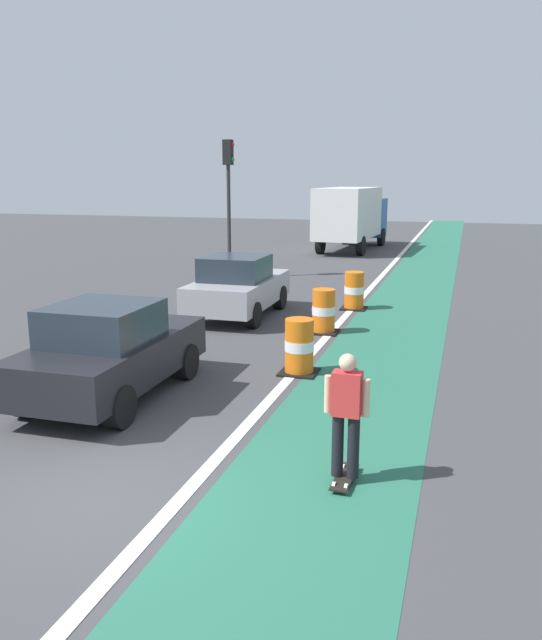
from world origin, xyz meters
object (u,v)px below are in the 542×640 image
(traffic_barrel_mid, at_px, (324,312))
(parked_sedan_nearest, at_px, (110,351))
(parked_sedan_second, at_px, (238,287))
(delivery_truck_down_block, at_px, (352,215))
(skateboarder_on_lane, at_px, (346,414))
(traffic_barrel_front, at_px, (299,347))
(traffic_barrel_back, at_px, (354,291))
(traffic_light_corner, at_px, (229,184))

(traffic_barrel_mid, bearing_deg, parked_sedan_nearest, -113.72)
(parked_sedan_second, relative_size, delivery_truck_down_block, 0.53)
(traffic_barrel_mid, bearing_deg, parked_sedan_second, 156.68)
(skateboarder_on_lane, relative_size, traffic_barrel_front, 1.55)
(traffic_barrel_front, distance_m, traffic_barrel_back, 6.51)
(parked_sedan_nearest, height_order, parked_sedan_second, same)
(parked_sedan_second, relative_size, traffic_barrel_front, 3.79)
(traffic_light_corner, bearing_deg, skateboarder_on_lane, -64.37)
(parked_sedan_nearest, height_order, delivery_truck_down_block, delivery_truck_down_block)
(traffic_barrel_front, height_order, traffic_barrel_back, same)
(traffic_barrel_back, distance_m, traffic_light_corner, 7.69)
(skateboarder_on_lane, relative_size, traffic_light_corner, 0.33)
(skateboarder_on_lane, relative_size, traffic_barrel_mid, 1.55)
(traffic_barrel_front, xyz_separation_m, traffic_barrel_back, (-0.05, 6.51, 0.00))
(traffic_barrel_mid, distance_m, delivery_truck_down_block, 18.48)
(skateboarder_on_lane, distance_m, parked_sedan_second, 9.99)
(parked_sedan_second, xyz_separation_m, traffic_barrel_back, (2.89, 1.94, -0.30))
(parked_sedan_nearest, xyz_separation_m, traffic_light_corner, (-2.80, 13.25, 2.67))
(traffic_barrel_front, relative_size, traffic_light_corner, 0.21)
(traffic_barrel_mid, xyz_separation_m, traffic_light_corner, (-5.31, 7.52, 2.97))
(skateboarder_on_lane, xyz_separation_m, traffic_barrel_front, (-1.71, 4.27, -0.38))
(traffic_barrel_front, distance_m, delivery_truck_down_block, 21.90)
(skateboarder_on_lane, relative_size, traffic_barrel_back, 1.55)
(traffic_light_corner, bearing_deg, parked_sedan_nearest, -78.08)
(traffic_barrel_front, bearing_deg, parked_sedan_second, 122.73)
(parked_sedan_nearest, relative_size, traffic_barrel_mid, 3.78)
(parked_sedan_second, bearing_deg, traffic_light_corner, 112.60)
(skateboarder_on_lane, relative_size, parked_sedan_second, 0.41)
(delivery_truck_down_block, bearing_deg, skateboarder_on_lane, -80.08)
(skateboarder_on_lane, bearing_deg, delivery_truck_down_block, 99.92)
(parked_sedan_nearest, xyz_separation_m, traffic_barrel_front, (2.79, 2.31, -0.30))
(parked_sedan_second, bearing_deg, delivery_truck_down_block, 89.63)
(parked_sedan_nearest, xyz_separation_m, parked_sedan_second, (-0.15, 6.88, 0.00))
(traffic_barrel_front, height_order, delivery_truck_down_block, delivery_truck_down_block)
(skateboarder_on_lane, xyz_separation_m, delivery_truck_down_block, (-4.54, 25.95, 0.94))
(parked_sedan_nearest, distance_m, traffic_barrel_mid, 6.26)
(parked_sedan_second, height_order, traffic_barrel_front, parked_sedan_second)
(parked_sedan_nearest, xyz_separation_m, traffic_barrel_mid, (2.52, 5.73, -0.30))
(skateboarder_on_lane, xyz_separation_m, traffic_barrel_back, (-1.76, 10.78, -0.38))
(traffic_light_corner, bearing_deg, traffic_barrel_front, -62.95)
(parked_sedan_nearest, relative_size, delivery_truck_down_block, 0.53)
(skateboarder_on_lane, height_order, traffic_barrel_back, skateboarder_on_lane)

